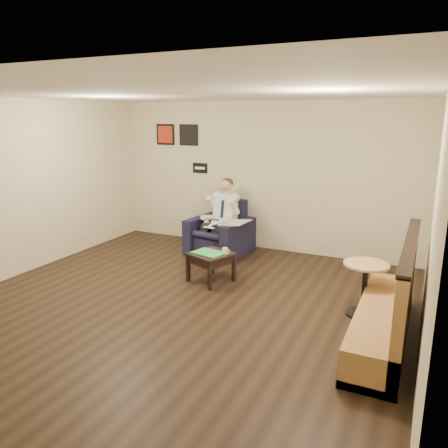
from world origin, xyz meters
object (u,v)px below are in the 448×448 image
at_px(coffee_mug, 225,251).
at_px(cafe_table, 364,289).
at_px(armchair, 220,228).
at_px(smartphone, 221,251).
at_px(side_table, 211,267).
at_px(seated_man, 216,220).
at_px(banquette, 385,291).
at_px(green_folder, 209,253).

relative_size(coffee_mug, cafe_table, 0.14).
distance_m(armchair, smartphone, 1.40).
distance_m(side_table, coffee_mug, 0.36).
distance_m(seated_man, coffee_mug, 1.44).
height_order(armchair, smartphone, armchair).
relative_size(armchair, coffee_mug, 10.28).
distance_m(armchair, seated_man, 0.22).
distance_m(armchair, side_table, 1.51).
xyz_separation_m(banquette, cafe_table, (-0.29, 0.58, -0.24)).
bearing_deg(side_table, seated_man, 113.29).
xyz_separation_m(green_folder, coffee_mug, (0.25, 0.06, 0.04)).
relative_size(side_table, cafe_table, 0.80).
xyz_separation_m(armchair, smartphone, (0.63, -1.25, -0.02)).
bearing_deg(side_table, coffee_mug, 13.30).
relative_size(side_table, smartphone, 3.93).
bearing_deg(seated_man, side_table, -59.28).
relative_size(armchair, side_table, 1.78).
bearing_deg(cafe_table, banquette, -63.44).
relative_size(green_folder, coffee_mug, 4.74).
bearing_deg(banquette, cafe_table, 116.56).
bearing_deg(banquette, seated_man, 147.05).
height_order(seated_man, green_folder, seated_man).
distance_m(side_table, green_folder, 0.24).
relative_size(coffee_mug, banquette, 0.04).
xyz_separation_m(side_table, green_folder, (-0.04, -0.01, 0.24)).
bearing_deg(smartphone, seated_man, 150.36).
xyz_separation_m(seated_man, banquette, (3.15, -2.04, -0.07)).
bearing_deg(side_table, green_folder, -166.70).
height_order(armchair, banquette, banquette).
distance_m(seated_man, side_table, 1.44).
distance_m(smartphone, banquette, 2.67).
height_order(banquette, cafe_table, banquette).
height_order(armchair, seated_man, seated_man).
height_order(green_folder, banquette, banquette).
distance_m(seated_man, cafe_table, 3.24).
xyz_separation_m(coffee_mug, banquette, (2.39, -0.83, 0.08)).
distance_m(banquette, cafe_table, 0.69).
bearing_deg(green_folder, armchair, 109.36).
relative_size(green_folder, banquette, 0.20).
height_order(side_table, smartphone, smartphone).
height_order(seated_man, cafe_table, seated_man).
relative_size(green_folder, smartphone, 3.21).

